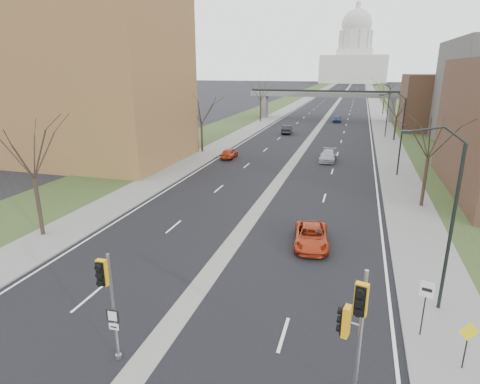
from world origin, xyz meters
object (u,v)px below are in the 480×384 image
at_px(speed_limit_sign, 425,299).
at_px(car_left_far, 287,129).
at_px(car_left_near, 229,153).
at_px(car_right_mid, 328,156).
at_px(signal_pole_right, 355,319).
at_px(signal_pole_median, 107,291).
at_px(car_right_near, 311,236).
at_px(car_right_far, 337,119).
at_px(warning_sign, 468,338).

distance_m(speed_limit_sign, car_left_far, 56.23).
bearing_deg(car_left_near, car_right_mid, -173.26).
bearing_deg(signal_pole_right, signal_pole_median, -162.81).
distance_m(car_right_near, car_right_mid, 25.68).
height_order(speed_limit_sign, car_right_near, speed_limit_sign).
bearing_deg(car_right_mid, car_right_far, 92.46).
xyz_separation_m(car_left_near, car_right_mid, (12.35, 1.80, 0.02)).
xyz_separation_m(signal_pole_median, signal_pole_right, (8.86, 0.62, 0.10)).
bearing_deg(car_left_far, speed_limit_sign, 102.16).
distance_m(speed_limit_sign, car_right_mid, 34.42).
height_order(warning_sign, car_right_far, warning_sign).
relative_size(signal_pole_right, car_left_near, 1.30).
xyz_separation_m(car_left_near, car_right_near, (13.31, -23.86, -0.01)).
distance_m(signal_pole_median, car_left_far, 59.35).
bearing_deg(warning_sign, speed_limit_sign, 109.88).
height_order(car_left_far, car_right_near, car_left_far).
distance_m(signal_pole_right, car_left_near, 39.92).
bearing_deg(warning_sign, signal_pole_right, -163.63).
height_order(car_right_near, car_right_far, car_right_far).
height_order(speed_limit_sign, car_right_far, speed_limit_sign).
bearing_deg(speed_limit_sign, car_right_mid, 116.11).
relative_size(signal_pole_median, car_left_near, 1.18).
xyz_separation_m(signal_pole_right, car_right_far, (-4.85, 77.07, -2.64)).
relative_size(signal_pole_median, car_right_mid, 0.99).
bearing_deg(car_right_near, signal_pole_right, -85.05).
height_order(car_right_near, car_right_mid, car_right_mid).
bearing_deg(car_right_far, speed_limit_sign, -81.99).
bearing_deg(car_left_far, car_left_near, 77.04).
bearing_deg(warning_sign, car_right_near, 108.15).
bearing_deg(car_right_far, car_right_mid, -86.42).
distance_m(car_right_near, car_right_far, 64.52).
xyz_separation_m(car_left_far, car_right_near, (9.70, -45.98, -0.08)).
distance_m(car_left_near, car_left_far, 22.41).
bearing_deg(signal_pole_right, car_left_far, 115.17).
bearing_deg(car_right_mid, signal_pole_right, -83.64).
height_order(signal_pole_median, car_right_mid, signal_pole_median).
height_order(signal_pole_median, warning_sign, signal_pole_median).
bearing_deg(signal_pole_median, car_right_near, 62.92).
bearing_deg(car_right_far, signal_pole_right, -84.48).
distance_m(signal_pole_median, car_right_near, 14.77).
relative_size(signal_pole_right, warning_sign, 2.47).
bearing_deg(car_left_far, car_right_far, -116.04).
xyz_separation_m(signal_pole_median, speed_limit_sign, (11.76, 5.11, -1.32)).
bearing_deg(car_left_near, speed_limit_sign, 119.13).
bearing_deg(signal_pole_right, car_right_near, 115.52).
height_order(speed_limit_sign, car_left_near, speed_limit_sign).
height_order(car_left_near, car_left_far, car_left_far).
relative_size(speed_limit_sign, warning_sign, 1.25).
height_order(signal_pole_right, car_left_near, signal_pole_right).
height_order(signal_pole_right, speed_limit_sign, signal_pole_right).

